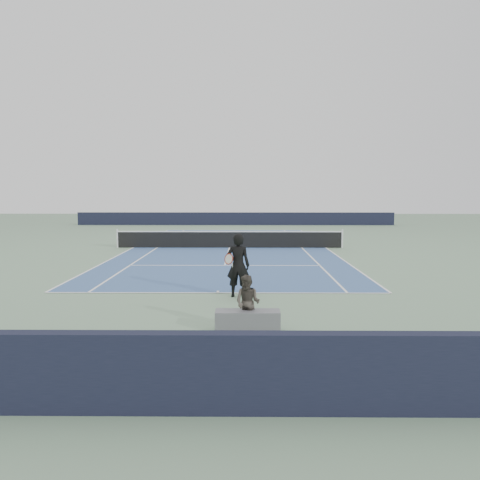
{
  "coord_description": "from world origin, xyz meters",
  "views": [
    {
      "loc": [
        0.85,
        -26.4,
        3.22
      ],
      "look_at": [
        0.66,
        -6.19,
        1.1
      ],
      "focal_mm": 35.0,
      "sensor_mm": 36.0,
      "label": 1
    }
  ],
  "objects_px": {
    "tennis_net": "(229,239)",
    "spectator_bench": "(248,311)",
    "tennis_player": "(238,265)",
    "tennis_ball": "(246,302)"
  },
  "relations": [
    {
      "from": "tennis_player",
      "to": "tennis_net",
      "type": "bearing_deg",
      "value": 93.03
    },
    {
      "from": "tennis_player",
      "to": "tennis_ball",
      "type": "bearing_deg",
      "value": -72.43
    },
    {
      "from": "tennis_ball",
      "to": "spectator_bench",
      "type": "xyz_separation_m",
      "value": [
        0.03,
        -2.71,
        0.44
      ]
    },
    {
      "from": "tennis_player",
      "to": "spectator_bench",
      "type": "xyz_separation_m",
      "value": [
        0.27,
        -3.48,
        -0.51
      ]
    },
    {
      "from": "tennis_net",
      "to": "tennis_player",
      "type": "xyz_separation_m",
      "value": [
        0.66,
        -12.39,
        0.47
      ]
    },
    {
      "from": "tennis_net",
      "to": "tennis_ball",
      "type": "height_order",
      "value": "tennis_net"
    },
    {
      "from": "tennis_player",
      "to": "tennis_ball",
      "type": "relative_size",
      "value": 30.83
    },
    {
      "from": "tennis_ball",
      "to": "tennis_net",
      "type": "bearing_deg",
      "value": 93.91
    },
    {
      "from": "tennis_net",
      "to": "spectator_bench",
      "type": "distance_m",
      "value": 15.89
    },
    {
      "from": "tennis_net",
      "to": "tennis_ball",
      "type": "bearing_deg",
      "value": -86.09
    }
  ]
}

